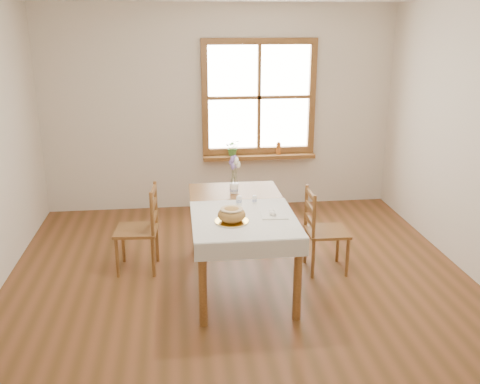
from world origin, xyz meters
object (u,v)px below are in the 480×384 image
object	(u,v)px
chair_right	(327,230)
flower_vase	(234,189)
bread_plate	(232,221)
dining_table	(240,216)
chair_left	(136,229)

from	to	relation	value
chair_right	flower_vase	world-z (taller)	same
bread_plate	flower_vase	distance (m)	0.82
chair_right	flower_vase	bearing A→B (deg)	73.63
chair_right	bread_plate	distance (m)	1.18
chair_right	bread_plate	xyz separation A→B (m)	(-1.00, -0.53, 0.34)
bread_plate	dining_table	bearing A→B (deg)	73.21
flower_vase	chair_left	bearing A→B (deg)	-177.28
dining_table	chair_right	distance (m)	0.92
bread_plate	flower_vase	size ratio (longest dim) A/B	2.87
dining_table	flower_vase	bearing A→B (deg)	91.23
dining_table	chair_right	world-z (taller)	chair_right
bread_plate	flower_vase	bearing A→B (deg)	82.36
dining_table	bread_plate	distance (m)	0.42
chair_left	chair_right	bearing A→B (deg)	87.26
dining_table	bread_plate	bearing A→B (deg)	-106.79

